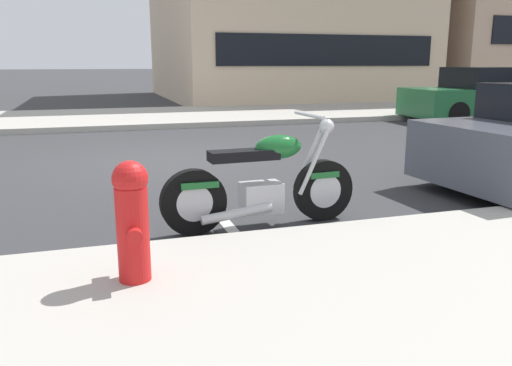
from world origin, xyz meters
name	(u,v)px	position (x,y,z in m)	size (l,w,h in m)	color
ground_plane	(172,161)	(0.00, 0.00, 0.00)	(260.00, 260.00, 0.00)	#333335
sidewalk_far_curb	(481,107)	(12.00, 6.76, 0.07)	(120.00, 5.00, 0.14)	#ADA89E
parking_stall_stripe	(226,223)	(0.00, -3.66, 0.00)	(0.12, 2.20, 0.01)	silver
parked_motorcycle	(263,185)	(0.33, -3.86, 0.43)	(2.01, 0.62, 1.11)	black
car_opposite_curb	(485,96)	(9.30, 3.51, 0.68)	(4.50, 2.06, 1.48)	#236638
fire_hydrant	(132,218)	(-1.02, -5.14, 0.58)	(0.24, 0.36, 0.84)	red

